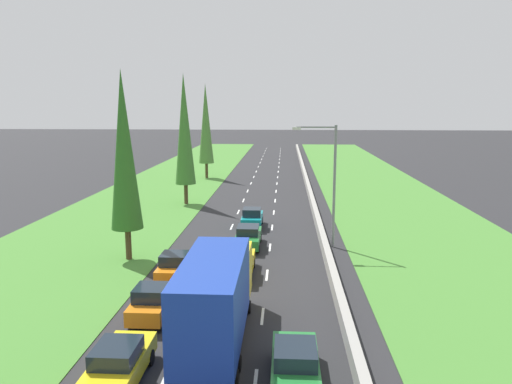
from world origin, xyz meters
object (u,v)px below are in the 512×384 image
object	(u,v)px
orange_hatchback_left_lane	(153,302)
orange_hatchback_left_lane_fourth	(175,266)
green_sedan_right_lane	(295,365)
poplar_tree_second	(124,151)
street_light_mast	(330,177)
poplar_tree_third	(184,130)
teal_hatchback_centre_lane	(252,218)
blue_box_truck_centre_lane	(216,298)
yellow_sedan_centre_lane	(239,262)
yellow_sedan_left_lane	(118,364)
poplar_tree_fourth	(206,124)
green_sedan_centre_lane	(248,237)

from	to	relation	value
orange_hatchback_left_lane	orange_hatchback_left_lane_fourth	world-z (taller)	same
green_sedan_right_lane	poplar_tree_second	distance (m)	19.46
street_light_mast	poplar_tree_third	bearing A→B (deg)	132.05
orange_hatchback_left_lane	orange_hatchback_left_lane_fourth	xyz separation A→B (m)	(-0.08, 5.37, 0.00)
green_sedan_right_lane	teal_hatchback_centre_lane	distance (m)	24.20
orange_hatchback_left_lane_fourth	blue_box_truck_centre_lane	world-z (taller)	blue_box_truck_centre_lane
green_sedan_right_lane	poplar_tree_second	world-z (taller)	poplar_tree_second
yellow_sedan_centre_lane	poplar_tree_third	xyz separation A→B (m)	(-7.68, 21.74, 7.08)
teal_hatchback_centre_lane	poplar_tree_third	world-z (taller)	poplar_tree_third
yellow_sedan_left_lane	blue_box_truck_centre_lane	bearing A→B (deg)	44.26
green_sedan_right_lane	poplar_tree_fourth	xyz separation A→B (m)	(-11.75, 52.60, 6.97)
yellow_sedan_left_lane	yellow_sedan_centre_lane	bearing A→B (deg)	74.55
teal_hatchback_centre_lane	poplar_tree_fourth	bearing A→B (deg)	106.59
green_sedan_centre_lane	poplar_tree_second	xyz separation A→B (m)	(-7.91, -3.40, 6.61)
green_sedan_centre_lane	poplar_tree_third	xyz separation A→B (m)	(-7.81, 15.66, 7.08)
poplar_tree_fourth	street_light_mast	xyz separation A→B (m)	(14.55, -34.15, -2.55)
blue_box_truck_centre_lane	poplar_tree_third	size ratio (longest dim) A/B	0.69
blue_box_truck_centre_lane	teal_hatchback_centre_lane	bearing A→B (deg)	89.67
green_sedan_right_lane	yellow_sedan_centre_lane	bearing A→B (deg)	105.21
yellow_sedan_centre_lane	orange_hatchback_left_lane	bearing A→B (deg)	-119.69
green_sedan_right_lane	orange_hatchback_left_lane_fourth	bearing A→B (deg)	122.66
yellow_sedan_centre_lane	green_sedan_right_lane	bearing A→B (deg)	-74.79
poplar_tree_second	yellow_sedan_left_lane	bearing A→B (deg)	-73.57
yellow_sedan_left_lane	poplar_tree_third	size ratio (longest dim) A/B	0.33
green_sedan_right_lane	poplar_tree_fourth	size ratio (longest dim) A/B	0.33
yellow_sedan_left_lane	poplar_tree_second	size ratio (longest dim) A/B	0.35
poplar_tree_third	yellow_sedan_centre_lane	bearing A→B (deg)	-70.54
green_sedan_centre_lane	yellow_sedan_left_lane	bearing A→B (deg)	-100.84
blue_box_truck_centre_lane	poplar_tree_second	world-z (taller)	poplar_tree_second
poplar_tree_second	street_light_mast	size ratio (longest dim) A/B	1.42
yellow_sedan_left_lane	street_light_mast	distance (m)	21.47
poplar_tree_fourth	yellow_sedan_centre_lane	bearing A→B (deg)	-78.19
orange_hatchback_left_lane	teal_hatchback_centre_lane	xyz separation A→B (m)	(3.68, 18.47, 0.00)
blue_box_truck_centre_lane	street_light_mast	xyz separation A→B (m)	(6.15, 15.57, 3.05)
green_sedan_centre_lane	poplar_tree_fourth	world-z (taller)	poplar_tree_fourth
green_sedan_centre_lane	street_light_mast	world-z (taller)	street_light_mast
teal_hatchback_centre_lane	poplar_tree_third	xyz separation A→B (m)	(-7.70, 9.69, 7.05)
orange_hatchback_left_lane_fourth	green_sedan_right_lane	xyz separation A→B (m)	(6.98, -10.88, -0.02)
yellow_sedan_left_lane	yellow_sedan_centre_lane	world-z (taller)	same
teal_hatchback_centre_lane	poplar_tree_third	bearing A→B (deg)	128.49
blue_box_truck_centre_lane	street_light_mast	size ratio (longest dim) A/B	1.04
yellow_sedan_left_lane	teal_hatchback_centre_lane	xyz separation A→B (m)	(3.40, 24.31, 0.02)
blue_box_truck_centre_lane	green_sedan_centre_lane	bearing A→B (deg)	89.14
yellow_sedan_centre_lane	street_light_mast	bearing A→B (deg)	47.16
yellow_sedan_centre_lane	street_light_mast	xyz separation A→B (m)	(6.05, 6.52, 4.42)
orange_hatchback_left_lane	yellow_sedan_centre_lane	distance (m)	7.39
poplar_tree_third	poplar_tree_fourth	xyz separation A→B (m)	(-0.82, 18.93, -0.11)
blue_box_truck_centre_lane	green_sedan_centre_lane	distance (m)	15.20
yellow_sedan_left_lane	blue_box_truck_centre_lane	world-z (taller)	blue_box_truck_centre_lane
blue_box_truck_centre_lane	yellow_sedan_centre_lane	world-z (taller)	blue_box_truck_centre_lane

